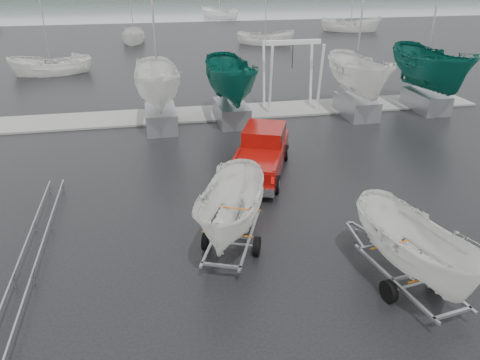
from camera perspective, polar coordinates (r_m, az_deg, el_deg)
The scene contains 17 objects.
ground_plane at distance 16.71m, azimuth 8.28°, elevation -4.64°, with size 120.00×120.00×0.00m, color black.
lake at distance 114.01m, azimuth -9.37°, elevation 20.65°, with size 300.00×300.00×0.00m, color gray.
dock at distance 28.30m, azimuth -0.35°, elevation 8.32°, with size 30.00×3.00×0.12m, color gray.
pickup_truck at distance 19.90m, azimuth 2.69°, elevation 3.59°, with size 3.71×5.64×1.78m.
trailer_hitched at distance 13.57m, azimuth -0.98°, elevation 1.79°, with size 2.46×3.78×5.27m.
trailer_parked at distance 12.63m, azimuth 21.48°, elevation -2.39°, with size 1.98×3.74×5.09m.
boat_hoist at distance 28.46m, azimuth 6.37°, elevation 13.71°, with size 3.30×2.18×4.12m.
keelboat_0 at distance 24.99m, azimuth -10.17°, elevation 14.60°, with size 2.41×3.20×10.58m.
keelboat_1 at distance 25.56m, azimuth -1.11°, elevation 15.50°, with size 2.49×3.20×7.72m.
keelboat_2 at distance 27.65m, azimuth 14.68°, elevation 15.26°, with size 2.43×3.20×10.60m.
keelboat_3 at distance 30.11m, azimuth 22.83°, elevation 15.82°, with size 2.72×3.20×10.90m.
mast_rack_0 at distance 17.01m, azimuth -22.99°, elevation -4.63°, with size 0.56×6.50×0.06m.
moored_boat_0 at distance 41.21m, azimuth -21.90°, elevation 11.84°, with size 2.82×2.77×11.20m.
moored_boat_1 at distance 55.64m, azimuth -12.75°, elevation 16.02°, with size 2.60×2.66×11.24m.
moored_boat_2 at distance 53.15m, azimuth 3.08°, elevation 16.17°, with size 3.16×3.12×11.16m.
moored_boat_3 at distance 65.24m, azimuth 13.26°, elevation 17.23°, with size 3.77×3.72×11.83m.
moored_boat_5 at distance 78.50m, azimuth -2.52°, elevation 19.06°, with size 3.73×3.73×11.46m.
Camera 1 is at (-5.19, -13.60, 8.21)m, focal length 35.00 mm.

